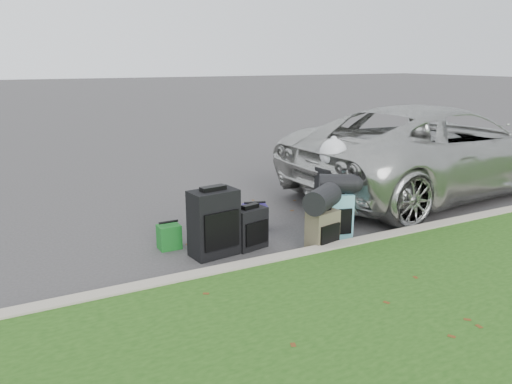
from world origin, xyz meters
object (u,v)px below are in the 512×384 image
suv (435,149)px  suitcase_olive (322,231)px  suitcase_small_black (250,228)px  tote_navy (255,218)px  suitcase_large_black_left (214,223)px  suitcase_large_black_right (335,194)px  tote_green (169,237)px  suitcase_teal (335,216)px

suv → suitcase_olive: bearing=108.7°
suitcase_small_black → tote_navy: 0.68m
suitcase_olive → tote_navy: suitcase_olive is taller
suitcase_small_black → suitcase_large_black_left: (-0.47, 0.00, 0.14)m
suv → suitcase_large_black_left: bearing=97.0°
suv → tote_navy: (-3.63, -0.33, -0.58)m
suitcase_olive → tote_navy: (-0.35, 1.07, -0.08)m
suitcase_small_black → suitcase_large_black_left: 0.49m
tote_navy → suitcase_large_black_right: bearing=10.9°
suitcase_small_black → suitcase_large_black_left: suitcase_large_black_left is taller
suitcase_small_black → tote_green: (-0.88, 0.45, -0.10)m
suitcase_small_black → tote_navy: bearing=45.1°
suv → suitcase_teal: (-2.89, -1.11, -0.45)m
suitcase_small_black → suv: bearing=0.2°
tote_navy → suitcase_teal: bearing=-28.5°
suv → tote_green: 4.93m
suitcase_teal → suitcase_small_black: bearing=-177.4°
suitcase_olive → suitcase_small_black: bearing=133.3°
suitcase_teal → suitcase_olive: bearing=-130.2°
suitcase_teal → suitcase_large_black_right: size_ratio=0.78×
suitcase_small_black → suitcase_olive: 0.87m
suv → suitcase_teal: size_ratio=9.07×
suv → tote_green: (-4.88, -0.45, -0.60)m
suitcase_large_black_left → suitcase_large_black_right: 2.08m
suitcase_olive → tote_navy: size_ratio=1.48×
suitcase_teal → tote_navy: suitcase_teal is taller
suitcase_small_black → tote_navy: size_ratio=1.47×
suv → suitcase_large_black_left: (-4.47, -0.90, -0.36)m
suitcase_teal → suv: bearing=34.3°
suv → suitcase_large_black_right: 2.50m
suitcase_large_black_left → suitcase_large_black_right: size_ratio=1.02×
tote_green → suitcase_large_black_right: bearing=-0.8°
suitcase_large_black_left → suitcase_large_black_right: suitcase_large_black_left is taller
suv → suitcase_small_black: 4.13m
tote_navy → tote_green: bearing=-156.3°
suv → suitcase_olive: suv is taller
suitcase_small_black → tote_green: 0.99m
suitcase_small_black → suitcase_olive: bearing=-47.7°
suitcase_olive → tote_green: suitcase_olive is taller
suv → tote_green: suv is taller
suitcase_small_black → tote_navy: suitcase_small_black is taller
suitcase_small_black → suitcase_teal: bearing=-23.2°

